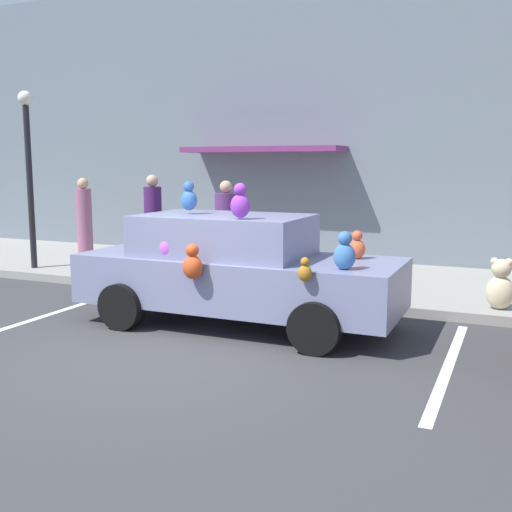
% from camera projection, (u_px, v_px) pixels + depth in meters
% --- Properties ---
extents(ground_plane, '(60.00, 60.00, 0.00)m').
position_uv_depth(ground_plane, '(159.00, 356.00, 7.22)').
color(ground_plane, '#38383A').
extents(sidewalk, '(24.00, 4.00, 0.15)m').
position_uv_depth(sidewalk, '(300.00, 278.00, 11.74)').
color(sidewalk, gray).
rests_on(sidewalk, ground).
extents(storefront_building, '(24.00, 1.25, 6.40)m').
position_uv_depth(storefront_building, '(334.00, 119.00, 13.22)').
color(storefront_building, slate).
rests_on(storefront_building, ground).
extents(parking_stripe_front, '(0.12, 3.60, 0.01)m').
position_uv_depth(parking_stripe_front, '(449.00, 365.00, 6.87)').
color(parking_stripe_front, silver).
rests_on(parking_stripe_front, ground).
extents(parking_stripe_rear, '(0.12, 3.60, 0.01)m').
position_uv_depth(parking_stripe_rear, '(48.00, 315.00, 9.14)').
color(parking_stripe_rear, silver).
rests_on(parking_stripe_rear, ground).
extents(plush_covered_car, '(4.45, 1.98, 2.01)m').
position_uv_depth(plush_covered_car, '(235.00, 269.00, 8.47)').
color(plush_covered_car, gray).
rests_on(plush_covered_car, ground).
extents(teddy_bear_on_sidewalk, '(0.40, 0.33, 0.75)m').
position_uv_depth(teddy_bear_on_sidewalk, '(500.00, 286.00, 8.84)').
color(teddy_bear_on_sidewalk, beige).
rests_on(teddy_bear_on_sidewalk, sidewalk).
extents(street_lamp_post, '(0.28, 0.28, 3.50)m').
position_uv_depth(street_lamp_post, '(29.00, 160.00, 12.09)').
color(street_lamp_post, black).
rests_on(street_lamp_post, sidewalk).
extents(pedestrian_near_shopfront, '(0.39, 0.39, 1.81)m').
position_uv_depth(pedestrian_near_shopfront, '(226.00, 237.00, 10.62)').
color(pedestrian_near_shopfront, '#5F306D').
rests_on(pedestrian_near_shopfront, sidewalk).
extents(pedestrian_walking_past, '(0.32, 0.32, 1.90)m').
position_uv_depth(pedestrian_walking_past, '(153.00, 230.00, 11.16)').
color(pedestrian_walking_past, '#451D59').
rests_on(pedestrian_walking_past, sidewalk).
extents(pedestrian_by_lamp, '(0.34, 0.34, 1.78)m').
position_uv_depth(pedestrian_by_lamp, '(84.00, 220.00, 13.77)').
color(pedestrian_by_lamp, '#9A5776').
rests_on(pedestrian_by_lamp, sidewalk).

